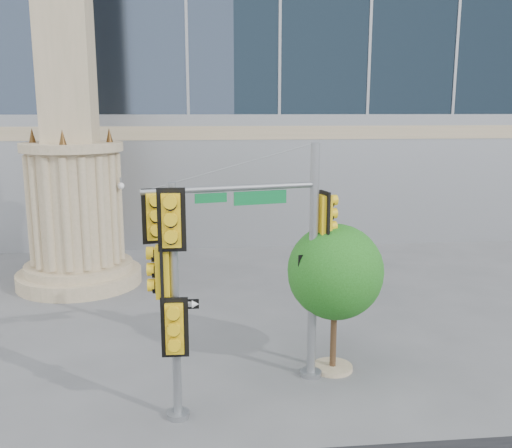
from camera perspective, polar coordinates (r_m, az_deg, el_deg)
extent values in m
plane|color=#545456|center=(13.17, 2.29, -16.89)|extent=(120.00, 120.00, 0.00)
cylinder|color=tan|center=(21.75, -17.19, -5.08)|extent=(4.40, 4.40, 0.50)
cylinder|color=tan|center=(21.64, -17.26, -4.06)|extent=(3.80, 3.80, 0.30)
cylinder|color=tan|center=(21.19, -17.60, 1.55)|extent=(3.00, 3.00, 4.00)
cylinder|color=tan|center=(20.95, -17.95, 7.36)|extent=(3.50, 3.50, 0.30)
cone|color=#472D14|center=(20.70, -14.46, 8.62)|extent=(0.24, 0.24, 0.50)
cone|color=#472D14|center=(21.23, -21.49, 8.25)|extent=(0.24, 0.24, 0.50)
cylinder|color=slate|center=(14.11, 5.50, -14.64)|extent=(0.51, 0.51, 0.11)
cylinder|color=slate|center=(13.15, 5.73, -4.00)|extent=(0.20, 0.20, 5.51)
cylinder|color=slate|center=(12.12, -2.46, 3.60)|extent=(3.79, 0.96, 0.13)
cube|color=#0D7134|center=(12.33, 0.44, 2.66)|extent=(1.17, 0.29, 0.29)
cube|color=yellow|center=(11.86, -10.14, 0.78)|extent=(0.55, 0.36, 1.15)
cube|color=yellow|center=(13.01, 6.86, 0.79)|extent=(0.36, 0.55, 1.15)
cube|color=black|center=(13.00, 5.97, -3.56)|extent=(0.83, 0.21, 0.28)
cube|color=#B51014|center=(13.18, 5.91, -6.26)|extent=(0.29, 0.09, 0.42)
cylinder|color=slate|center=(12.50, -7.79, -18.34)|extent=(0.47, 0.47, 0.12)
cylinder|color=slate|center=(11.51, -8.11, -8.00)|extent=(0.18, 0.18, 4.88)
cube|color=yellow|center=(10.84, -8.44, 0.41)|extent=(0.54, 0.29, 1.22)
cube|color=yellow|center=(11.32, -9.30, -4.74)|extent=(0.29, 0.54, 1.22)
cube|color=yellow|center=(11.44, -8.12, -10.20)|extent=(0.54, 0.29, 1.22)
cube|color=black|center=(11.37, -7.26, -7.96)|extent=(0.61, 0.05, 0.20)
cylinder|color=tan|center=(14.46, 7.66, -14.02)|extent=(0.97, 0.97, 0.11)
cylinder|color=#382314|center=(14.09, 7.76, -10.65)|extent=(0.15, 0.15, 1.94)
sphere|color=#1C5413|center=(13.59, 7.93, -4.74)|extent=(2.27, 2.27, 2.27)
sphere|color=#1C5413|center=(14.06, 9.56, -5.62)|extent=(1.40, 1.40, 1.40)
sphere|color=#1C5413|center=(13.34, 6.59, -6.24)|extent=(1.19, 1.19, 1.19)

